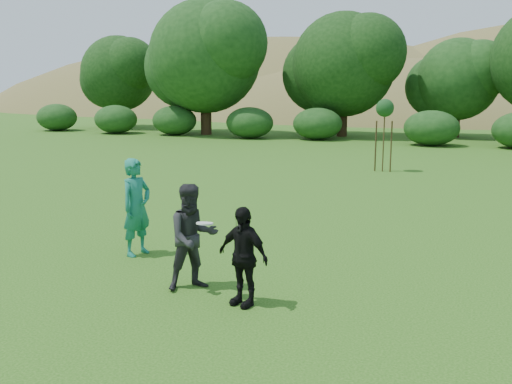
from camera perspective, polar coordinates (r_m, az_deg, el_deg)
ground at (r=10.05m, az=-6.29°, el=-9.17°), size 120.00×120.00×0.00m
player_teal at (r=11.68m, az=-11.87°, el=-1.49°), size 0.62×0.80×1.97m
player_grey at (r=9.60m, az=-6.35°, el=-4.50°), size 1.10×1.10×1.80m
player_black at (r=8.88m, az=-1.33°, el=-6.43°), size 1.00×0.63×1.58m
frisbee at (r=9.05m, az=-5.15°, el=-3.15°), size 0.27×0.27×0.06m
sapling at (r=22.96m, az=12.76°, el=8.00°), size 0.70×0.70×2.85m
hillside at (r=78.49m, az=17.19°, el=-1.05°), size 150.00×72.00×52.00m
tree_row at (r=37.09m, az=19.87°, el=12.37°), size 53.92×10.38×9.62m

